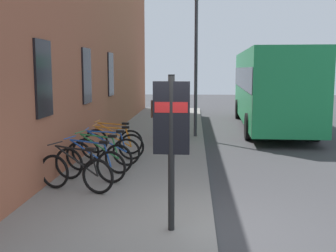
{
  "coord_description": "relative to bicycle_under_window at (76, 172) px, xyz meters",
  "views": [
    {
      "loc": [
        -6.5,
        0.34,
        2.6
      ],
      "look_at": [
        2.08,
        0.89,
        1.42
      ],
      "focal_mm": 44.53,
      "sensor_mm": 36.0,
      "label": 1
    }
  ],
  "objects": [
    {
      "name": "station_facade",
      "position": [
        7.37,
        1.06,
        3.5
      ],
      "size": [
        22.0,
        0.65,
        8.03
      ],
      "color": "#9E563D",
      "rests_on": "ground"
    },
    {
      "name": "city_bus",
      "position": [
        10.49,
        -5.74,
        1.41
      ],
      "size": [
        10.6,
        3.0,
        3.35
      ],
      "color": "#1E8C4C",
      "rests_on": "ground"
    },
    {
      "name": "sidewalk_pavement",
      "position": [
        6.38,
        -0.99,
        -0.45
      ],
      "size": [
        24.0,
        3.5,
        0.12
      ],
      "primitive_type": "cube",
      "color": "gray",
      "rests_on": "ground"
    },
    {
      "name": "bicycle_under_window",
      "position": [
        0.0,
        0.0,
        0.0
      ],
      "size": [
        0.69,
        1.7,
        0.97
      ],
      "color": "black",
      "rests_on": "sidewalk_pavement"
    },
    {
      "name": "street_lamp",
      "position": [
        7.23,
        -2.44,
        2.68
      ],
      "size": [
        0.28,
        0.28,
        5.17
      ],
      "color": "#333338",
      "rests_on": "sidewalk_pavement"
    },
    {
      "name": "ground",
      "position": [
        4.38,
        -3.74,
        -0.51
      ],
      "size": [
        60.0,
        60.0,
        0.0
      ],
      "primitive_type": "plane",
      "color": "#38383A"
    },
    {
      "name": "bicycle_by_door",
      "position": [
        1.59,
        -0.11,
        0.0
      ],
      "size": [
        0.58,
        1.74,
        0.97
      ],
      "color": "black",
      "rests_on": "sidewalk_pavement"
    },
    {
      "name": "bicycle_beside_lamp",
      "position": [
        0.77,
        -0.09,
        0.0
      ],
      "size": [
        0.61,
        1.73,
        0.97
      ],
      "color": "black",
      "rests_on": "sidewalk_pavement"
    },
    {
      "name": "bicycle_leaning_wall",
      "position": [
        3.81,
        -0.04,
        0.0
      ],
      "size": [
        0.48,
        1.77,
        0.97
      ],
      "color": "black",
      "rests_on": "sidewalk_pavement"
    },
    {
      "name": "bicycle_mid_rack",
      "position": [
        3.02,
        -0.16,
        0.0
      ],
      "size": [
        0.48,
        1.77,
        0.97
      ],
      "color": "black",
      "rests_on": "sidewalk_pavement"
    },
    {
      "name": "pedestrian_near_bus",
      "position": [
        6.98,
        -1.99,
        0.65
      ],
      "size": [
        0.54,
        0.48,
        1.7
      ],
      "color": "#26262D",
      "rests_on": "sidewalk_pavement"
    },
    {
      "name": "transit_info_sign",
      "position": [
        -1.94,
        -2.06,
        1.21
      ],
      "size": [
        0.11,
        0.55,
        2.4
      ],
      "color": "black",
      "rests_on": "sidewalk_pavement"
    },
    {
      "name": "bicycle_end_of_row",
      "position": [
        2.25,
        -0.15,
        0.0
      ],
      "size": [
        0.48,
        1.77,
        0.97
      ],
      "color": "black",
      "rests_on": "sidewalk_pavement"
    },
    {
      "name": "pedestrian_by_facade",
      "position": [
        5.59,
        -1.29,
        0.69
      ],
      "size": [
        0.26,
        0.67,
        1.78
      ],
      "color": "#4C724C",
      "rests_on": "sidewalk_pavement"
    }
  ]
}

